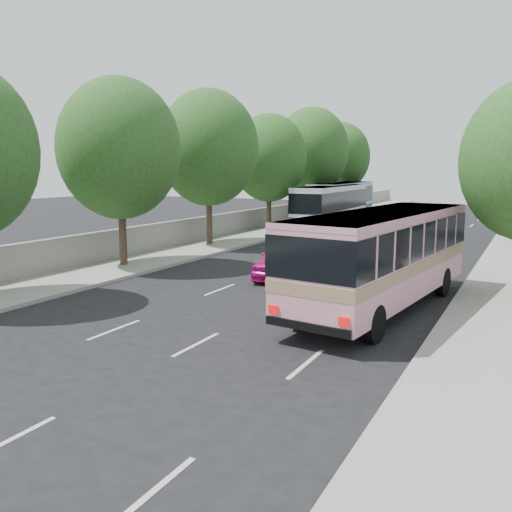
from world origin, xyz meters
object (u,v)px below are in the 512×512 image
Objects in this scene: pink_taxi at (286,258)px; tour_coach_front at (331,203)px; tour_coach_rear at (342,198)px; pink_bus at (384,249)px; white_pickup at (328,237)px.

pink_taxi is 0.42× the size of tour_coach_front.
tour_coach_rear is (-1.11, 5.86, 0.04)m from tour_coach_front.
pink_bus is 24.00m from tour_coach_front.
tour_coach_front is (-4.53, 18.40, 1.21)m from pink_taxi.
white_pickup is 10.07m from tour_coach_front.
pink_bus is 6.39m from pink_taxi.
white_pickup is 0.41× the size of tour_coach_rear.
pink_bus is 0.94× the size of tour_coach_front.
tour_coach_rear is at bearing 104.67° from white_pickup.
pink_bus reaches higher than white_pickup.
tour_coach_front is 5.96m from tour_coach_rear.
pink_bus is at bearing -70.02° from tour_coach_rear.
tour_coach_front is 0.98× the size of tour_coach_rear.
pink_taxi is at bearing -77.21° from tour_coach_front.
pink_bus reaches higher than pink_taxi.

